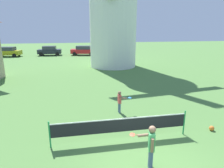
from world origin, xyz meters
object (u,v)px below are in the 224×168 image
stray_ball (212,128)px  parked_car_black (50,51)px  parked_car_red (83,50)px  tennis_net (121,125)px  parked_car_mustard (8,52)px  player_far (120,101)px  player_near (151,145)px

stray_ball → parked_car_black: (-10.19, 28.26, 0.70)m
parked_car_black → parked_car_red: size_ratio=0.87×
tennis_net → parked_car_black: parked_car_black is taller
parked_car_mustard → parked_car_red: size_ratio=0.96×
tennis_net → player_far: size_ratio=4.61×
player_near → parked_car_mustard: bearing=113.7°
tennis_net → parked_car_black: 28.94m
player_near → player_far: size_ratio=1.24×
player_far → stray_ball: bearing=-36.6°
player_far → parked_car_mustard: 28.31m
tennis_net → stray_ball: bearing=0.8°
parked_car_mustard → player_far: bearing=-62.6°
parked_car_red → parked_car_black: bearing=173.1°
tennis_net → player_near: bearing=-72.3°
player_far → stray_ball: size_ratio=5.49×
tennis_net → parked_car_black: size_ratio=1.46×
tennis_net → parked_car_red: (-0.28, 27.63, 0.12)m
tennis_net → stray_ball: (4.23, 0.06, -0.58)m
stray_ball → parked_car_red: bearing=99.3°
stray_ball → parked_car_black: bearing=109.8°
stray_ball → parked_car_red: (-4.50, 27.57, 0.70)m
parked_car_mustard → parked_car_black: size_ratio=1.10×
stray_ball → parked_car_black: size_ratio=0.06×
player_far → player_near: bearing=-90.1°
player_near → stray_ball: bearing=26.7°
player_near → parked_car_red: size_ratio=0.35×
player_near → player_far: player_near is taller
player_far → parked_car_black: size_ratio=0.32×
parked_car_mustard → parked_car_red: (12.19, -0.26, 0.00)m
player_far → parked_car_mustard: bearing=117.4°
tennis_net → stray_ball: size_ratio=25.28×
player_far → parked_car_mustard: size_ratio=0.29×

